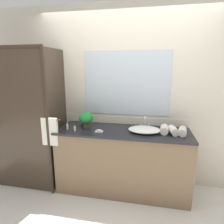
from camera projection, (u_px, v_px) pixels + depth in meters
name	position (u px, v px, depth m)	size (l,w,h in m)	color
ground_plane	(122.00, 189.00, 2.80)	(8.00, 8.00, 0.00)	silver
wall_back_with_mirror	(126.00, 97.00, 2.84)	(4.40, 0.06, 2.60)	beige
vanity_cabinet	(123.00, 161.00, 2.71)	(1.80, 0.58, 0.90)	brown
shower_enclosure	(29.00, 121.00, 2.63)	(1.20, 0.59, 2.00)	#2D2319
sink_basin	(144.00, 130.00, 2.53)	(0.42, 0.32, 0.07)	white
faucet	(145.00, 124.00, 2.71)	(0.17, 0.12, 0.17)	silver
potted_plant	(86.00, 119.00, 2.70)	(0.20, 0.20, 0.22)	#473828
soap_dish	(99.00, 131.00, 2.54)	(0.10, 0.07, 0.04)	silver
amenity_bottle_lotion	(82.00, 121.00, 2.90)	(0.03, 0.03, 0.08)	#4C7056
amenity_bottle_body_wash	(75.00, 128.00, 2.57)	(0.03, 0.03, 0.08)	silver
amenity_bottle_conditioner	(67.00, 127.00, 2.62)	(0.02, 0.02, 0.09)	silver
rolled_towel_near_edge	(183.00, 131.00, 2.42)	(0.10, 0.10, 0.19)	silver
rolled_towel_middle	(173.00, 130.00, 2.44)	(0.10, 0.10, 0.19)	silver
rolled_towel_far_edge	(164.00, 129.00, 2.48)	(0.10, 0.10, 0.20)	silver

